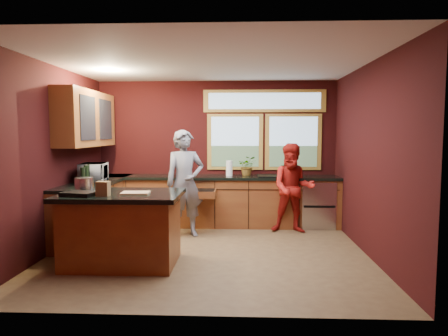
# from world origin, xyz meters

# --- Properties ---
(floor) EXTENTS (4.50, 4.50, 0.00)m
(floor) POSITION_xyz_m (0.00, 0.00, 0.00)
(floor) COLOR brown
(floor) RESTS_ON ground
(room_shell) EXTENTS (4.52, 4.02, 2.71)m
(room_shell) POSITION_xyz_m (-0.60, 0.32, 1.80)
(room_shell) COLOR black
(room_shell) RESTS_ON ground
(back_counter) EXTENTS (4.50, 0.64, 0.93)m
(back_counter) POSITION_xyz_m (0.20, 1.70, 0.46)
(back_counter) COLOR #612B17
(back_counter) RESTS_ON floor
(left_counter) EXTENTS (0.64, 2.30, 0.93)m
(left_counter) POSITION_xyz_m (-1.95, 0.85, 0.47)
(left_counter) COLOR #612B17
(left_counter) RESTS_ON floor
(island) EXTENTS (1.55, 1.05, 0.95)m
(island) POSITION_xyz_m (-1.09, -0.54, 0.48)
(island) COLOR #612B17
(island) RESTS_ON floor
(person_grey) EXTENTS (0.76, 0.64, 1.77)m
(person_grey) POSITION_xyz_m (-0.46, 0.91, 0.89)
(person_grey) COLOR slate
(person_grey) RESTS_ON floor
(person_red) EXTENTS (0.80, 0.65, 1.54)m
(person_red) POSITION_xyz_m (1.37, 1.25, 0.77)
(person_red) COLOR maroon
(person_red) RESTS_ON floor
(microwave) EXTENTS (0.44, 0.59, 0.30)m
(microwave) POSITION_xyz_m (-1.92, 0.71, 1.08)
(microwave) COLOR #999999
(microwave) RESTS_ON left_counter
(potted_plant) EXTENTS (0.32, 0.28, 0.36)m
(potted_plant) POSITION_xyz_m (0.58, 1.75, 1.11)
(potted_plant) COLOR #999999
(potted_plant) RESTS_ON back_counter
(paper_towel) EXTENTS (0.12, 0.12, 0.28)m
(paper_towel) POSITION_xyz_m (0.25, 1.70, 1.07)
(paper_towel) COLOR white
(paper_towel) RESTS_ON back_counter
(cutting_board) EXTENTS (0.37, 0.27, 0.02)m
(cutting_board) POSITION_xyz_m (-0.89, -0.59, 0.95)
(cutting_board) COLOR tan
(cutting_board) RESTS_ON island
(stock_pot) EXTENTS (0.24, 0.24, 0.18)m
(stock_pot) POSITION_xyz_m (-1.64, -0.39, 1.03)
(stock_pot) COLOR silver
(stock_pot) RESTS_ON island
(paper_bag) EXTENTS (0.16, 0.13, 0.18)m
(paper_bag) POSITION_xyz_m (-1.24, -0.79, 1.03)
(paper_bag) COLOR brown
(paper_bag) RESTS_ON island
(black_tray) EXTENTS (0.45, 0.35, 0.05)m
(black_tray) POSITION_xyz_m (-1.54, -0.79, 0.97)
(black_tray) COLOR black
(black_tray) RESTS_ON island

